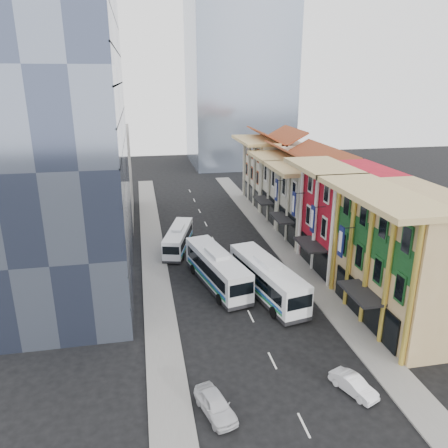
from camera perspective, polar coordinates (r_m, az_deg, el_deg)
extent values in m
plane|color=black|center=(36.21, 6.82, -18.21)|extent=(200.00, 200.00, 0.00)
cube|color=slate|center=(56.85, 8.32, -3.83)|extent=(3.00, 90.00, 0.15)
cube|color=slate|center=(53.93, -9.08, -5.16)|extent=(3.00, 90.00, 0.15)
cube|color=tan|center=(43.00, 23.16, -4.26)|extent=(8.00, 14.00, 12.00)
cube|color=#AD1323|center=(52.64, 16.06, 0.63)|extent=(8.00, 10.00, 12.00)
cube|color=beige|center=(61.13, 12.04, 2.45)|extent=(8.00, 9.00, 10.00)
cube|color=beige|center=(69.20, 9.18, 4.52)|extent=(8.00, 9.00, 10.00)
cube|color=beige|center=(78.76, 6.60, 6.73)|extent=(8.00, 12.00, 11.00)
cube|color=#3D4661|center=(47.48, -20.30, 9.49)|extent=(12.00, 26.00, 30.00)
cube|color=gray|center=(71.24, -16.13, 6.08)|extent=(10.00, 18.00, 14.00)
imported|color=silver|center=(31.80, -1.13, -22.50)|extent=(2.82, 4.53, 1.44)
imported|color=white|center=(34.76, 16.55, -19.49)|extent=(2.64, 3.91, 1.22)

